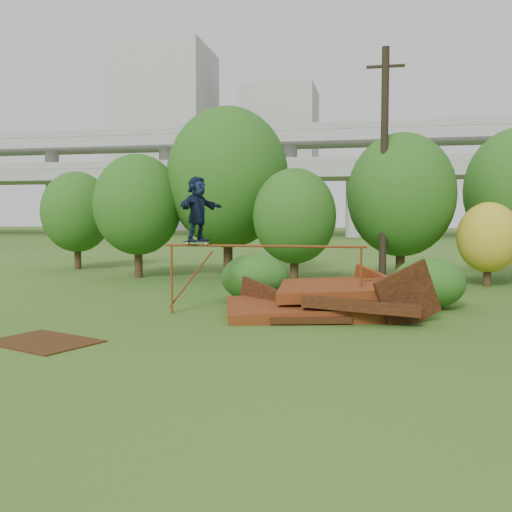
% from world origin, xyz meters
% --- Properties ---
extents(ground, '(240.00, 240.00, 0.00)m').
position_xyz_m(ground, '(0.00, 0.00, 0.00)').
color(ground, '#2D5116').
rests_on(ground, ground).
extents(scrap_pile, '(5.72, 3.44, 1.86)m').
position_xyz_m(scrap_pile, '(0.96, 2.43, 0.36)').
color(scrap_pile, '#471F0C').
rests_on(scrap_pile, ground).
extents(grind_rail, '(5.30, 0.13, 1.88)m').
position_xyz_m(grind_rail, '(-0.64, 2.15, 1.50)').
color(grind_rail, maroon).
rests_on(grind_rail, ground).
extents(skateboard, '(0.74, 0.21, 0.08)m').
position_xyz_m(skateboard, '(-2.41, 2.13, 1.95)').
color(skateboard, black).
rests_on(skateboard, grind_rail).
extents(skater, '(1.07, 1.66, 1.72)m').
position_xyz_m(skater, '(-2.41, 2.13, 2.82)').
color(skater, '#101C34').
rests_on(skater, skateboard).
extents(flat_plate, '(2.56, 2.21, 0.03)m').
position_xyz_m(flat_plate, '(-4.55, -1.77, 0.01)').
color(flat_plate, '#3B210C').
rests_on(flat_plate, ground).
extents(tree_0, '(3.73, 3.73, 5.26)m').
position_xyz_m(tree_0, '(-7.65, 10.46, 3.11)').
color(tree_0, black).
rests_on(tree_0, ground).
extents(tree_1, '(5.23, 5.23, 7.28)m').
position_xyz_m(tree_1, '(-3.96, 11.47, 4.27)').
color(tree_1, black).
rests_on(tree_1, ground).
extents(tree_2, '(3.15, 3.15, 4.44)m').
position_xyz_m(tree_2, '(-0.76, 9.13, 2.62)').
color(tree_2, black).
rests_on(tree_2, ground).
extents(tree_3, '(4.28, 4.28, 5.93)m').
position_xyz_m(tree_3, '(3.26, 11.11, 3.47)').
color(tree_3, black).
rests_on(tree_3, ground).
extents(tree_4, '(2.28, 2.28, 3.15)m').
position_xyz_m(tree_4, '(6.39, 10.18, 1.83)').
color(tree_4, black).
rests_on(tree_4, ground).
extents(tree_6, '(3.45, 3.45, 4.83)m').
position_xyz_m(tree_6, '(-12.16, 13.50, 2.83)').
color(tree_6, black).
rests_on(tree_6, ground).
extents(shrub_left, '(2.12, 1.95, 1.46)m').
position_xyz_m(shrub_left, '(-1.38, 4.74, 0.73)').
color(shrub_left, '#1E5617').
rests_on(shrub_left, ground).
extents(shrub_right, '(2.06, 1.89, 1.46)m').
position_xyz_m(shrub_right, '(3.72, 4.40, 0.73)').
color(shrub_right, '#1E5617').
rests_on(shrub_right, ground).
extents(utility_pole, '(1.40, 0.28, 8.89)m').
position_xyz_m(utility_pole, '(2.54, 9.73, 4.52)').
color(utility_pole, black).
rests_on(utility_pole, ground).
extents(freeway_overpass, '(160.00, 15.00, 13.70)m').
position_xyz_m(freeway_overpass, '(0.00, 62.92, 10.32)').
color(freeway_overpass, gray).
rests_on(freeway_overpass, ground).
extents(building_left, '(18.00, 16.00, 35.00)m').
position_xyz_m(building_left, '(-38.00, 95.00, 17.50)').
color(building_left, '#9E9E99').
rests_on(building_left, ground).
extents(building_right, '(14.00, 14.00, 28.00)m').
position_xyz_m(building_right, '(-16.00, 102.00, 14.00)').
color(building_right, '#9E9E99').
rests_on(building_right, ground).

